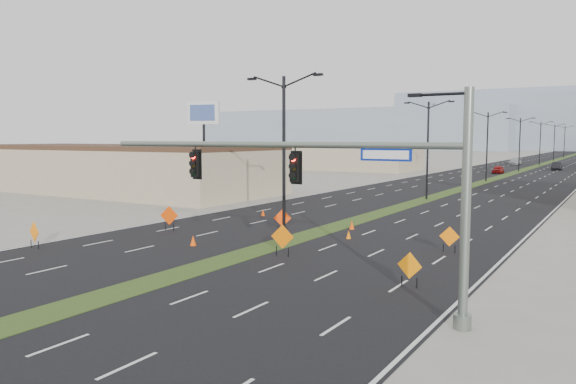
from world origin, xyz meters
The scene contains 29 objects.
ground centered at (0.00, 0.00, 0.00)m, with size 600.00×600.00×0.00m, color gray.
road_surface centered at (0.00, 100.00, 0.00)m, with size 25.00×400.00×0.02m, color black.
median_strip centered at (0.00, 100.00, 0.00)m, with size 2.00×400.00×0.04m, color #244418.
building_sw_near centered at (-35.00, 30.00, 2.50)m, with size 40.00×16.00×5.00m, color tan.
building_sw_far centered at (-32.00, 85.00, 2.25)m, with size 30.00×14.00×4.50m, color tan.
mesa_west centered at (-120.00, 280.00, 11.00)m, with size 180.00×50.00×22.00m, color #8492A4.
mesa_backdrop centered at (-30.00, 320.00, 16.00)m, with size 140.00×50.00×32.00m, color #8492A4.
signal_mast centered at (8.56, 2.00, 4.79)m, with size 16.30×0.60×8.00m.
streetlight_0 centered at (0.00, 12.00, 5.42)m, with size 5.15×0.24×10.02m.
streetlight_1 centered at (0.00, 40.00, 5.42)m, with size 5.15×0.24×10.02m.
streetlight_2 centered at (0.00, 68.00, 5.42)m, with size 5.15×0.24×10.02m.
streetlight_3 centered at (0.00, 96.00, 5.42)m, with size 5.15×0.24×10.02m.
streetlight_4 centered at (0.00, 124.00, 5.42)m, with size 5.15×0.24×10.02m.
streetlight_5 centered at (0.00, 152.00, 5.42)m, with size 5.15×0.24×10.02m.
streetlight_6 centered at (0.00, 180.00, 5.42)m, with size 5.15×0.24×10.02m.
car_left centered at (-2.14, 87.94, 0.70)m, with size 1.66×4.14×1.41m, color maroon.
car_mid centered at (5.61, 104.87, 0.79)m, with size 1.67×4.77×1.57m, color black.
car_far centered at (-5.18, 123.54, 0.80)m, with size 2.25×5.54×1.61m, color #9DA3A6.
construction_sign_0 centered at (-11.32, 3.00, 0.92)m, with size 1.16×0.30×1.57m.
construction_sign_1 centered at (-8.96, 11.58, 1.02)m, with size 1.24×0.47×1.73m.
construction_sign_2 centered at (-2.00, 15.04, 0.94)m, with size 1.12×0.52×1.60m.
construction_sign_3 centered at (2.00, 8.61, 1.02)m, with size 1.29×0.23×1.74m.
construction_sign_4 centered at (9.94, 6.11, 0.89)m, with size 1.14×0.22×1.53m.
construction_sign_5 centered at (9.40, 14.24, 0.86)m, with size 1.11×0.11×1.48m.
cone_0 centered at (-4.07, 8.37, 0.32)m, with size 0.38×0.38×0.64m, color #E64604.
cone_1 centered at (2.79, 15.25, 0.27)m, with size 0.33×0.33×0.54m, color orange.
cone_2 centered at (1.42, 18.70, 0.30)m, with size 0.37×0.37×0.61m, color #FF4B05.
cone_3 centered at (-7.62, 21.06, 0.28)m, with size 0.34×0.34×0.56m, color #E83B04.
pole_sign_west centered at (-16.40, 24.27, 7.96)m, with size 3.17×1.04×9.73m.
Camera 1 is at (17.70, -16.60, 6.38)m, focal length 35.00 mm.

